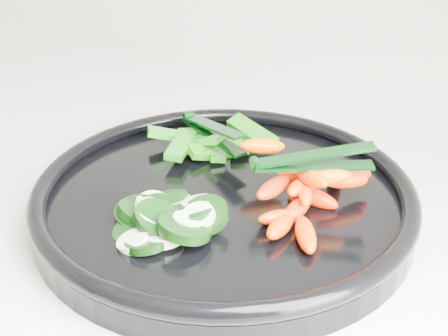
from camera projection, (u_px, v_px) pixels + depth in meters
The scene contains 6 objects.
veggie_tray at pixel (224, 199), 0.61m from camera, with size 0.48×0.48×0.04m.
cucumber_pile at pixel (162, 217), 0.56m from camera, with size 0.12×0.11×0.04m.
carrot_pile at pixel (305, 190), 0.59m from camera, with size 0.14×0.16×0.05m.
pepper_pile at pixel (208, 143), 0.69m from camera, with size 0.13×0.12×0.04m.
tong_carrot at pixel (310, 161), 0.57m from camera, with size 0.10×0.09×0.02m.
tong_pepper at pixel (211, 130), 0.68m from camera, with size 0.11×0.05×0.02m.
Camera 1 is at (0.27, 1.27, 1.27)m, focal length 50.00 mm.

